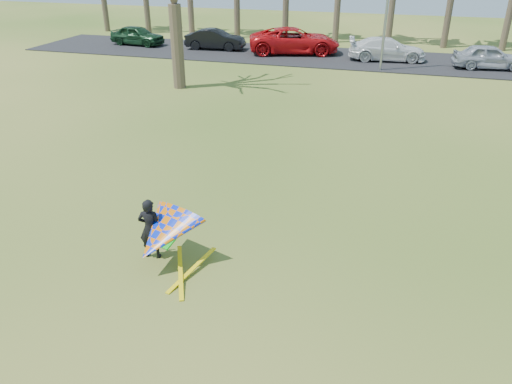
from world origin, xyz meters
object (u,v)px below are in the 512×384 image
(car_1, at_px, (215,39))
(car_3, at_px, (387,49))
(car_4, at_px, (489,57))
(kite_flyer, at_px, (162,234))
(car_2, at_px, (294,41))
(car_0, at_px, (137,35))

(car_1, relative_size, car_3, 0.86)
(car_1, height_order, car_4, car_4)
(car_4, relative_size, kite_flyer, 1.75)
(car_1, bearing_deg, car_3, -95.38)
(car_1, xyz_separation_m, car_4, (18.05, -1.26, 0.02))
(car_4, bearing_deg, car_2, 76.78)
(car_0, distance_m, car_1, 6.20)
(car_2, bearing_deg, car_3, -110.57)
(car_0, distance_m, car_3, 18.21)
(car_3, distance_m, kite_flyer, 25.40)
(car_0, xyz_separation_m, car_3, (18.20, -0.49, 0.01))
(car_1, xyz_separation_m, car_2, (5.75, 0.13, 0.16))
(car_1, relative_size, car_2, 0.68)
(car_0, height_order, car_3, car_3)
(car_0, relative_size, kite_flyer, 1.71)
(car_1, bearing_deg, car_4, -97.13)
(kite_flyer, bearing_deg, car_4, 67.90)
(car_1, distance_m, car_2, 5.75)
(car_1, bearing_deg, car_0, 86.72)
(car_4, bearing_deg, car_3, 75.79)
(car_2, bearing_deg, car_4, -111.53)
(car_3, bearing_deg, car_4, -104.83)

